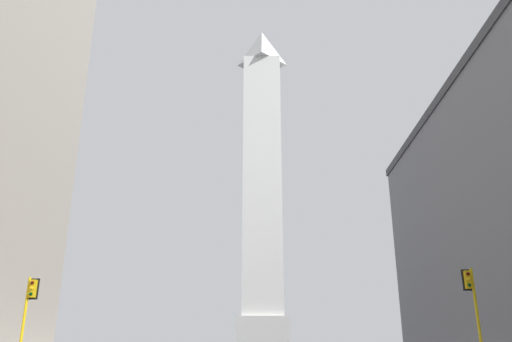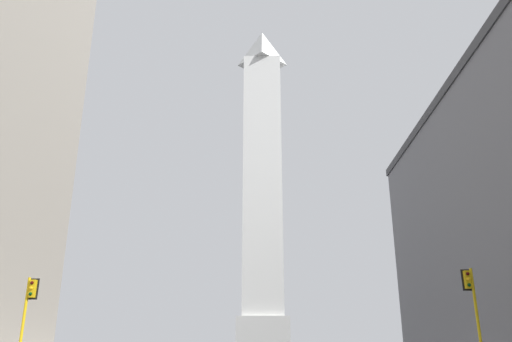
% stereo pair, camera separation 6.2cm
% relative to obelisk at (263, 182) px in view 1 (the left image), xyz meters
% --- Properties ---
extents(obelisk, '(8.56, 8.56, 60.62)m').
position_rel_obelisk_xyz_m(obelisk, '(0.00, 0.00, 0.00)').
color(obelisk, silver).
rests_on(obelisk, ground_plane).
extents(traffic_light_mid_left, '(0.79, 0.51, 5.56)m').
position_rel_obelisk_xyz_m(traffic_light_mid_left, '(-14.04, -53.78, -25.29)').
color(traffic_light_mid_left, yellow).
rests_on(traffic_light_mid_left, ground_plane).
extents(traffic_light_mid_right, '(0.78, 0.50, 6.04)m').
position_rel_obelisk_xyz_m(traffic_light_mid_right, '(13.66, -53.71, -24.98)').
color(traffic_light_mid_right, yellow).
rests_on(traffic_light_mid_right, ground_plane).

